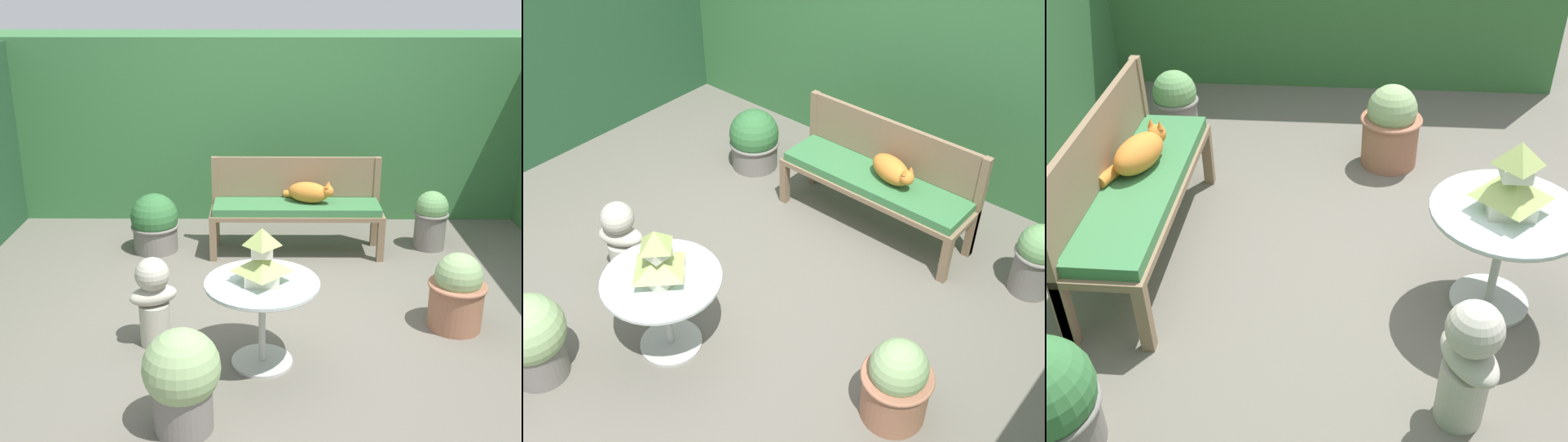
% 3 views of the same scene
% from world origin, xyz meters
% --- Properties ---
extents(ground, '(30.00, 30.00, 0.00)m').
position_xyz_m(ground, '(0.00, 0.00, 0.00)').
color(ground, '#666056').
extents(garden_bench, '(1.52, 0.43, 0.47)m').
position_xyz_m(garden_bench, '(0.24, 1.10, 0.40)').
color(garden_bench, '#7F664C').
rests_on(garden_bench, ground).
extents(bench_backrest, '(1.52, 0.06, 0.84)m').
position_xyz_m(bench_backrest, '(0.24, 1.29, 0.61)').
color(bench_backrest, '#7F664C').
rests_on(bench_backrest, ground).
extents(cat, '(0.44, 0.33, 0.21)m').
position_xyz_m(cat, '(0.35, 1.13, 0.56)').
color(cat, orange).
rests_on(cat, garden_bench).
extents(patio_table, '(0.72, 0.72, 0.57)m').
position_xyz_m(patio_table, '(-0.05, -0.72, 0.45)').
color(patio_table, '#B7B7B2').
rests_on(patio_table, ground).
extents(pagoda_birdhouse, '(0.29, 0.29, 0.35)m').
position_xyz_m(pagoda_birdhouse, '(-0.05, -0.72, 0.72)').
color(pagoda_birdhouse, silver).
rests_on(pagoda_birdhouse, patio_table).
extents(garden_bust, '(0.37, 0.30, 0.62)m').
position_xyz_m(garden_bust, '(-0.78, -0.49, 0.33)').
color(garden_bust, '#B7B2A3').
rests_on(garden_bust, ground).
extents(potted_plant_path_edge, '(0.41, 0.41, 0.56)m').
position_xyz_m(potted_plant_path_edge, '(1.31, -0.25, 0.27)').
color(potted_plant_path_edge, '#9E664C').
rests_on(potted_plant_path_edge, ground).
extents(potted_plant_bench_left, '(0.32, 0.32, 0.54)m').
position_xyz_m(potted_plant_bench_left, '(1.47, 1.23, 0.28)').
color(potted_plant_bench_left, slate).
rests_on(potted_plant_bench_left, ground).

